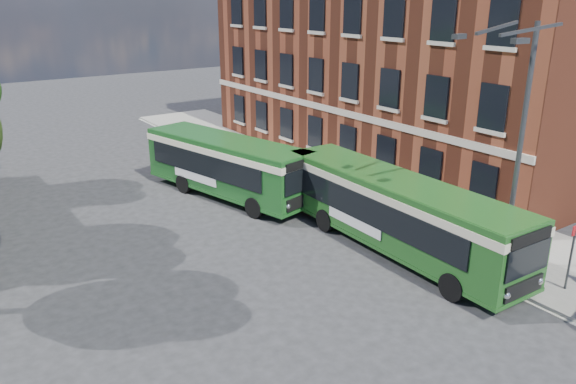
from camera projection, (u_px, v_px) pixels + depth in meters
ground at (363, 289)px, 19.77m from camera, size 120.00×120.00×0.00m
pavement at (360, 189)px, 29.71m from camera, size 6.00×48.00×0.15m
kerb_line at (314, 201)px, 28.09m from camera, size 0.12×48.00×0.01m
brick_office at (407, 43)px, 34.28m from camera, size 12.10×26.00×14.20m
street_lamp at (514, 149)px, 19.24m from camera, size 2.96×2.38×9.00m
bus_stop_sign at (571, 253)px, 19.04m from camera, size 0.35×0.08×2.52m
bus_front at (396, 207)px, 22.21m from camera, size 2.86×11.94×3.02m
bus_rear at (227, 162)px, 28.23m from camera, size 4.72×10.22×3.02m
pedestrian_b at (505, 226)px, 22.88m from camera, size 0.89×0.83×1.46m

